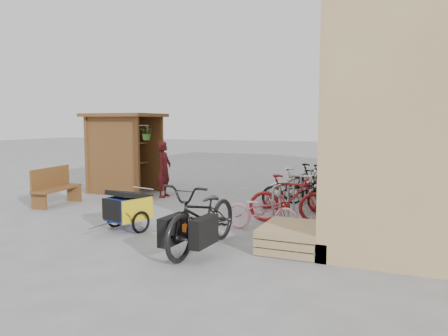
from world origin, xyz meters
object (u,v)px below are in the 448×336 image
at_px(kiosk, 122,142).
at_px(bike_7, 324,180).
at_px(bench, 55,186).
at_px(bike_5, 314,182).
at_px(bike_3, 300,189).
at_px(bike_4, 313,189).
at_px(bike_6, 313,182).
at_px(bike_1, 289,199).
at_px(person_kiosk, 164,169).
at_px(bike_2, 296,193).
at_px(cargo_bike, 203,217).
at_px(shopping_carts, 352,169).
at_px(pallet_stack, 293,237).
at_px(bike_0, 262,211).
at_px(child_trailer, 128,207).

distance_m(kiosk, bike_7, 6.17).
xyz_separation_m(kiosk, bench, (-0.40, -2.37, -1.06)).
bearing_deg(kiosk, bike_7, 18.92).
bearing_deg(bike_5, bike_3, -174.12).
bearing_deg(bike_4, bike_6, 1.00).
bearing_deg(bike_5, bike_1, -168.91).
bearing_deg(person_kiosk, bike_2, -104.09).
xyz_separation_m(bike_2, bike_6, (-0.03, 2.19, -0.03)).
bearing_deg(bike_2, person_kiosk, 84.96).
distance_m(cargo_bike, bike_5, 5.45).
height_order(shopping_carts, bike_5, bike_5).
relative_size(kiosk, cargo_bike, 1.10).
bearing_deg(bike_7, bike_3, 162.84).
height_order(person_kiosk, bike_6, person_kiosk).
relative_size(bike_5, bike_6, 1.05).
height_order(cargo_bike, bike_1, cargo_bike).
bearing_deg(bike_2, pallet_stack, -164.77).
bearing_deg(bike_4, bike_3, 155.20).
bearing_deg(bike_0, bike_2, -0.04).
height_order(bike_6, bike_7, bike_7).
relative_size(bench, bike_1, 0.92).
relative_size(shopping_carts, bike_4, 1.20).
height_order(bike_0, bike_6, bike_6).
bearing_deg(bench, bike_7, 26.72).
relative_size(bench, person_kiosk, 0.99).
relative_size(pallet_stack, bike_4, 0.78).
height_order(pallet_stack, cargo_bike, cargo_bike).
height_order(cargo_bike, bike_5, cargo_bike).
bearing_deg(bench, bike_6, 24.29).
bearing_deg(kiosk, shopping_carts, 33.78).
bearing_deg(bike_7, pallet_stack, 171.92).
distance_m(bike_6, bike_7, 0.56).
xyz_separation_m(person_kiosk, bike_4, (4.17, 0.52, -0.40)).
bearing_deg(child_trailer, bike_6, 78.92).
bearing_deg(child_trailer, kiosk, 142.46).
xyz_separation_m(person_kiosk, bike_7, (4.14, 2.19, -0.36)).
xyz_separation_m(bike_1, bike_3, (-0.14, 1.52, -0.01)).
height_order(cargo_bike, bike_7, cargo_bike).
bearing_deg(bike_3, bike_1, 173.57).
xyz_separation_m(pallet_stack, cargo_bike, (-1.36, -0.66, 0.37)).
bearing_deg(kiosk, cargo_bike, -42.70).
height_order(bike_0, bike_2, bike_2).
distance_m(cargo_bike, person_kiosk, 5.44).
bearing_deg(shopping_carts, bike_3, -98.55).
relative_size(bench, bike_7, 1.07).
xyz_separation_m(cargo_bike, bike_1, (0.81, 2.56, -0.06)).
relative_size(pallet_stack, bike_6, 0.75).
height_order(bench, bike_2, bench).
bearing_deg(cargo_bike, bike_5, 84.73).
bearing_deg(cargo_bike, shopping_carts, 83.92).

